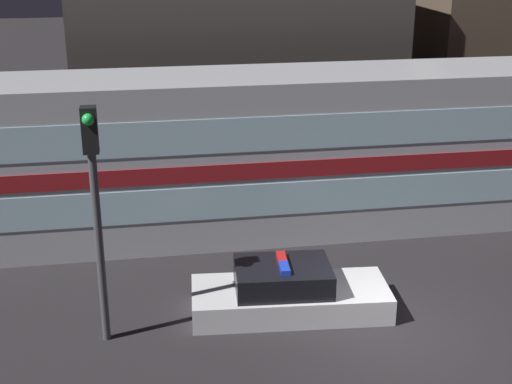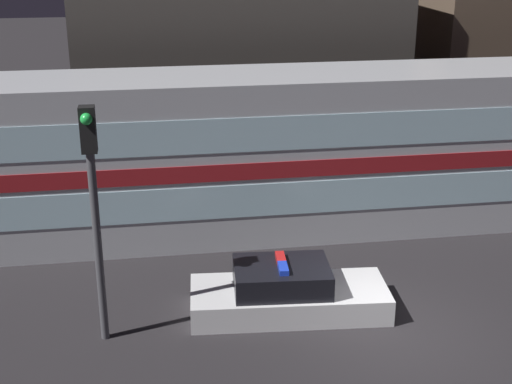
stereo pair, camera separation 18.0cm
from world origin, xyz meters
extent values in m
plane|color=#262326|center=(0.00, 0.00, 0.00)|extent=(120.00, 120.00, 0.00)
cube|color=#B7BABF|center=(-2.74, 6.03, 2.24)|extent=(18.23, 2.94, 4.47)
cube|color=maroon|center=(-2.74, 4.55, 2.24)|extent=(17.86, 0.03, 0.45)
cube|color=silver|center=(-2.74, 4.55, 1.43)|extent=(17.32, 0.02, 0.89)
cube|color=silver|center=(-2.74, 4.55, 3.22)|extent=(17.32, 0.02, 0.89)
cube|color=silver|center=(-2.00, 1.22, 0.30)|extent=(4.51, 2.05, 0.60)
cube|color=black|center=(-2.18, 1.24, 0.87)|extent=(2.22, 1.66, 0.55)
cube|color=blue|center=(-2.20, 0.98, 1.21)|extent=(0.24, 0.53, 0.12)
cube|color=red|center=(-2.16, 1.49, 1.21)|extent=(0.24, 0.53, 0.12)
cylinder|color=#4C4C51|center=(-6.05, 0.75, 2.05)|extent=(0.17, 0.17, 4.10)
cube|color=black|center=(-6.05, 0.75, 4.55)|extent=(0.30, 0.30, 0.90)
sphere|color=green|center=(-6.05, 0.56, 4.80)|extent=(0.23, 0.23, 0.23)
cube|color=#47423D|center=(-1.67, 12.28, 3.60)|extent=(10.95, 5.46, 7.19)
cube|color=brown|center=(8.80, 12.79, 4.62)|extent=(7.01, 5.30, 9.24)
camera|label=1|loc=(-5.14, -12.59, 8.13)|focal=50.00mm
camera|label=2|loc=(-4.97, -12.62, 8.13)|focal=50.00mm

